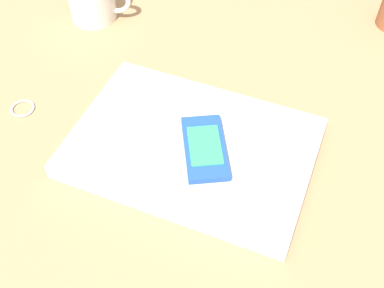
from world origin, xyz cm
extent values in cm
cube|color=#9E7751|center=(0.00, 0.00, 1.50)|extent=(120.00, 80.00, 3.00)
cube|color=#B7BABC|center=(-1.96, -5.45, 4.24)|extent=(36.92, 28.98, 2.49)
cube|color=#1E479E|center=(0.06, -6.62, 5.98)|extent=(8.30, 12.05, 0.98)
cube|color=#33A566|center=(0.06, -6.62, 6.54)|extent=(5.99, 7.71, 0.14)
torus|color=silver|center=(-28.96, -1.63, 3.18)|extent=(3.64, 3.64, 0.36)
camera|label=1|loc=(5.61, -47.15, 55.99)|focal=44.91mm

